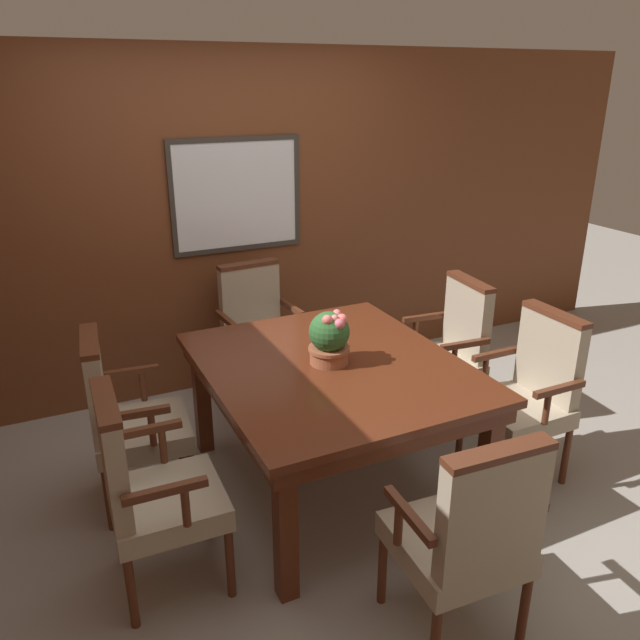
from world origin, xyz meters
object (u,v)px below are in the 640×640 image
(dining_table, at_px, (332,379))
(potted_plant, at_px, (330,338))
(chair_head_near, at_px, (468,533))
(chair_left_far, at_px, (125,415))
(chair_left_near, at_px, (148,486))
(chair_right_far, at_px, (449,347))
(chair_right_near, at_px, (529,390))
(chair_head_far, at_px, (258,329))

(dining_table, bearing_deg, potted_plant, 126.82)
(chair_head_near, xyz_separation_m, chair_left_far, (-1.07, 1.54, 0.00))
(potted_plant, bearing_deg, chair_left_far, 162.83)
(chair_left_near, xyz_separation_m, chair_left_far, (0.02, 0.68, 0.00))
(chair_left_near, distance_m, chair_right_far, 2.22)
(chair_right_near, distance_m, chair_left_near, 2.17)
(chair_head_near, bearing_deg, chair_right_near, -139.46)
(dining_table, relative_size, potted_plant, 5.22)
(chair_right_near, xyz_separation_m, chair_right_far, (-0.05, 0.70, 0.00))
(dining_table, relative_size, chair_head_far, 1.55)
(chair_head_far, bearing_deg, potted_plant, -94.70)
(chair_right_far, height_order, potted_plant, potted_plant)
(chair_right_near, distance_m, potted_plant, 1.23)
(chair_right_near, bearing_deg, chair_right_far, -175.59)
(chair_left_near, relative_size, chair_head_far, 1.00)
(chair_right_far, bearing_deg, chair_head_far, -124.69)
(dining_table, relative_size, chair_right_far, 1.55)
(chair_right_far, bearing_deg, potted_plant, -68.29)
(chair_left_near, bearing_deg, dining_table, -70.48)
(dining_table, height_order, chair_left_far, chair_left_far)
(chair_right_far, relative_size, chair_head_far, 1.00)
(dining_table, bearing_deg, chair_right_far, 17.28)
(chair_left_near, relative_size, chair_right_far, 1.00)
(chair_head_near, bearing_deg, dining_table, -86.63)
(dining_table, relative_size, chair_head_near, 1.55)
(chair_left_far, xyz_separation_m, potted_plant, (1.06, -0.33, 0.38))
(chair_head_far, bearing_deg, chair_head_near, -94.13)
(chair_right_near, height_order, chair_head_far, same)
(chair_head_far, distance_m, chair_left_far, 1.36)
(chair_left_near, bearing_deg, chair_left_far, 0.42)
(dining_table, bearing_deg, chair_left_far, 162.38)
(chair_right_far, distance_m, chair_head_far, 1.35)
(potted_plant, bearing_deg, chair_head_near, -89.43)
(chair_right_near, height_order, potted_plant, potted_plant)
(chair_left_near, height_order, chair_left_far, same)
(chair_left_near, xyz_separation_m, chair_head_near, (1.09, -0.86, 0.00))
(dining_table, xyz_separation_m, chair_head_far, (0.00, 1.19, -0.14))
(chair_head_near, height_order, chair_head_far, same)
(chair_right_near, xyz_separation_m, chair_left_near, (-2.17, 0.03, 0.00))
(chair_head_far, relative_size, chair_left_far, 1.00)
(chair_left_near, relative_size, chair_left_far, 1.00)
(dining_table, height_order, chair_right_far, chair_right_far)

